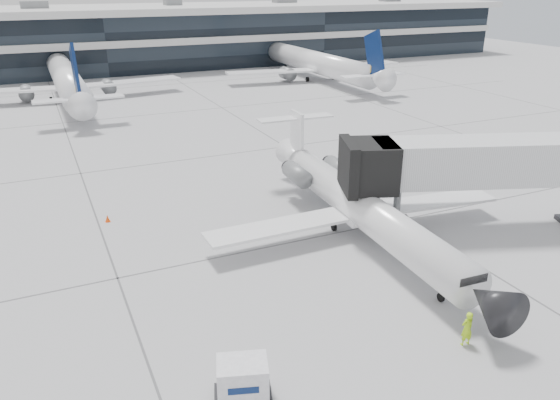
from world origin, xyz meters
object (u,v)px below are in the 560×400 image
ramp_worker (467,329)px  jet_bridge (508,161)px  regional_jet (359,205)px  cargo_uld (243,383)px

ramp_worker → jet_bridge: bearing=-138.8°
regional_jet → ramp_worker: 12.64m
cargo_uld → ramp_worker: bearing=13.7°
regional_jet → jet_bridge: bearing=-14.6°
regional_jet → jet_bridge: (9.49, -3.03, 2.64)m
cargo_uld → regional_jet: bearing=60.4°
jet_bridge → cargo_uld: size_ratio=7.16×
cargo_uld → jet_bridge: bearing=39.1°
regional_jet → ramp_worker: regional_jet is taller
regional_jet → cargo_uld: 17.27m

